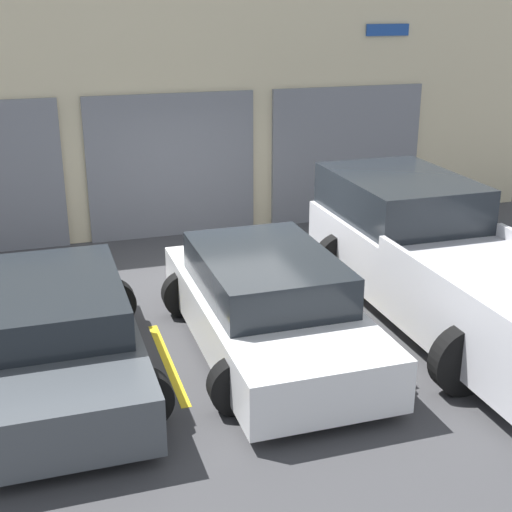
{
  "coord_description": "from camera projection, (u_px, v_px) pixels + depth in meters",
  "views": [
    {
      "loc": [
        -2.66,
        -9.95,
        4.29
      ],
      "look_at": [
        0.0,
        -1.57,
        1.1
      ],
      "focal_mm": 50.0,
      "sensor_mm": 36.0,
      "label": 1
    }
  ],
  "objects": [
    {
      "name": "sedan_side",
      "position": [
        54.0,
        334.0,
        8.35
      ],
      "size": [
        2.27,
        4.24,
        1.21
      ],
      "color": "#474C51",
      "rests_on": "ground"
    },
    {
      "name": "shophouse_building",
      "position": [
        177.0,
        110.0,
        13.28
      ],
      "size": [
        14.92,
        0.68,
        4.75
      ],
      "color": "beige",
      "rests_on": "ground"
    },
    {
      "name": "sedan_white",
      "position": [
        267.0,
        305.0,
        9.1
      ],
      "size": [
        2.25,
        4.32,
        1.27
      ],
      "color": "white",
      "rests_on": "ground"
    },
    {
      "name": "parking_stripe_centre",
      "position": [
        360.0,
        334.0,
        9.65
      ],
      "size": [
        0.12,
        2.2,
        0.01
      ],
      "primitive_type": "cube",
      "color": "gold",
      "rests_on": "ground"
    },
    {
      "name": "parking_stripe_left",
      "position": [
        168.0,
        362.0,
        8.9
      ],
      "size": [
        0.12,
        2.2,
        0.01
      ],
      "primitive_type": "cube",
      "color": "gold",
      "rests_on": "ground"
    },
    {
      "name": "ground_plane",
      "position": [
        226.0,
        290.0,
        11.13
      ],
      "size": [
        28.0,
        28.0,
        0.0
      ],
      "primitive_type": "plane",
      "color": "#3D3D3F"
    },
    {
      "name": "pickup_truck",
      "position": [
        438.0,
        259.0,
        10.04
      ],
      "size": [
        2.55,
        5.58,
        1.76
      ],
      "color": "silver",
      "rests_on": "ground"
    }
  ]
}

